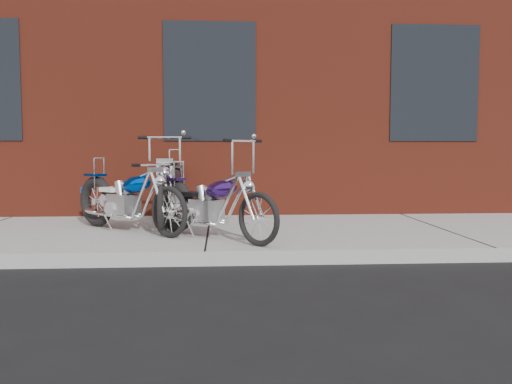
{
  "coord_description": "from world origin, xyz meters",
  "views": [
    {
      "loc": [
        0.17,
        -5.35,
        1.16
      ],
      "look_at": [
        0.56,
        0.8,
        0.68
      ],
      "focal_mm": 38.0,
      "sensor_mm": 36.0,
      "label": 1
    }
  ],
  "objects": [
    {
      "name": "chopper_purple",
      "position": [
        0.04,
        0.82,
        0.51
      ],
      "size": [
        1.43,
        1.54,
        1.13
      ],
      "rotation": [
        0.0,
        0.0,
        -0.82
      ],
      "color": "black",
      "rests_on": "sidewalk"
    },
    {
      "name": "chopper_blue",
      "position": [
        -1.0,
        1.42,
        0.53
      ],
      "size": [
        1.57,
        1.52,
        0.91
      ],
      "rotation": [
        0.0,
        0.0,
        -0.77
      ],
      "color": "black",
      "rests_on": "sidewalk"
    },
    {
      "name": "building_brick",
      "position": [
        0.0,
        8.0,
        4.0
      ],
      "size": [
        22.0,
        10.0,
        8.0
      ],
      "primitive_type": "cube",
      "color": "maroon",
      "rests_on": "ground"
    },
    {
      "name": "sidewalk",
      "position": [
        0.0,
        1.5,
        0.07
      ],
      "size": [
        22.0,
        3.0,
        0.15
      ],
      "primitive_type": "cube",
      "color": "gray",
      "rests_on": "ground"
    },
    {
      "name": "chopper_third",
      "position": [
        -0.52,
        2.02,
        0.57
      ],
      "size": [
        0.57,
        2.33,
        1.18
      ],
      "rotation": [
        0.0,
        0.0,
        -1.59
      ],
      "color": "black",
      "rests_on": "sidewalk"
    },
    {
      "name": "ground",
      "position": [
        0.0,
        0.0,
        0.0
      ],
      "size": [
        120.0,
        120.0,
        0.0
      ],
      "primitive_type": "plane",
      "color": "black",
      "rests_on": "ground"
    }
  ]
}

